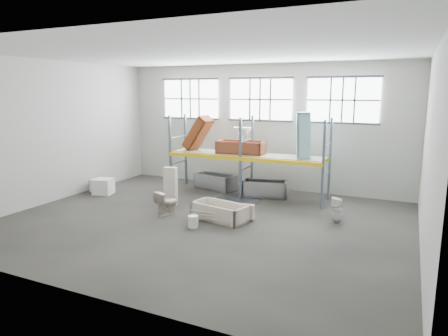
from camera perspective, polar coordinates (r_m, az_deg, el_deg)
The scene contains 34 objects.
floor at distance 12.43m, azimuth -2.95°, elevation -7.76°, with size 12.00×10.00×0.10m, color #46423C.
ceiling at distance 11.84m, azimuth -3.20°, elevation 16.34°, with size 12.00×10.00×0.10m, color silver.
wall_back at distance 16.47m, azimuth 5.25°, elevation 5.87°, with size 12.00×0.10×5.00m, color #B1B0A5.
wall_front at distance 7.83m, azimuth -20.70°, elevation -0.24°, with size 12.00×0.10×5.00m, color #ACAA9F.
wall_left at distance 15.64m, azimuth -23.11°, elevation 4.79°, with size 0.10×10.00×5.00m, color #A8A69A.
wall_right at distance 10.50m, azimuth 27.51°, elevation 1.89°, with size 0.10×10.00×5.00m, color #B7B5AA.
window_left at distance 17.66m, azimuth -4.77°, elevation 9.78°, with size 2.60×0.04×1.60m, color white.
window_mid at distance 16.31m, azimuth 5.19°, elevation 9.69°, with size 2.60×0.04×1.60m, color white.
window_right at distance 15.52m, azimuth 16.51°, elevation 9.24°, with size 2.60×0.04×1.60m, color white.
rack_upright_la at distance 15.99m, azimuth -7.65°, elevation 2.06°, with size 0.08×0.08×3.00m, color slate.
rack_upright_lb at distance 17.00m, azimuth -5.48°, elevation 2.62°, with size 0.08×0.08×3.00m, color slate.
rack_upright_ma at distance 14.61m, azimuth 2.32°, elevation 1.32°, with size 0.08×0.08×3.00m, color slate.
rack_upright_mb at distance 15.71m, azimuth 4.01°, elevation 1.97°, with size 0.08×0.08×3.00m, color slate.
rack_upright_ra at distance 13.75m, azimuth 13.93°, elevation 0.41°, with size 0.08×0.08×3.00m, color slate.
rack_upright_rb at distance 14.91m, azimuth 14.84°, elevation 1.16°, with size 0.08×0.08×3.00m, color slate.
rack_beam_front at distance 14.61m, azimuth 2.32°, elevation 1.32°, with size 6.00×0.10×0.14m, color yellow.
rack_beam_back at distance 15.71m, azimuth 4.01°, elevation 1.97°, with size 6.00×0.10×0.14m, color yellow.
shelf_deck at distance 15.14m, azimuth 3.20°, elevation 1.96°, with size 5.90×1.10×0.03m, color gray.
wet_patch at distance 14.75m, azimuth 1.98°, elevation -4.55°, with size 1.80×1.80×0.00m, color black.
bathtub_beige at distance 12.46m, azimuth -0.55°, elevation -6.21°, with size 1.75×0.82×0.51m, color beige, non-canonical shape.
cistern_spare at distance 12.40m, azimuth 3.23°, elevation -6.22°, with size 0.47×0.22×0.44m, color beige.
sink_in_tub at distance 12.70m, azimuth 0.03°, elevation -6.35°, with size 0.43×0.43×0.15m, color beige.
toilet_beige at distance 13.11m, azimuth -8.15°, elevation -4.88°, with size 0.43×0.76×0.77m, color beige.
cistern_tall at distance 14.11m, azimuth -7.60°, elevation -2.56°, with size 0.43×0.28×1.33m, color beige.
toilet_white at distance 12.66m, azimuth 15.84°, elevation -5.74°, with size 0.35×0.36×0.78m, color white.
steel_tub_left at distance 16.31m, azimuth -1.18°, elevation -1.94°, with size 1.67×0.78×0.61m, color #B8BBBF, non-canonical shape.
steel_tub_right at distance 15.27m, azimuth 5.85°, elevation -2.91°, with size 1.64×0.76×0.60m, color #97989E, non-canonical shape.
rust_tub_flat at distance 15.24m, azimuth 2.42°, elevation 2.93°, with size 1.79×0.84×0.50m, color brown, non-canonical shape.
rust_tub_tilted at distance 15.89m, azimuth -3.70°, elevation 4.97°, with size 1.44×0.67×0.40m, color brown, non-canonical shape.
sink_on_shelf at distance 14.81m, azimuth 2.60°, elevation 3.77°, with size 0.66×0.51×0.58m, color white.
blue_tub_upright at distance 14.40m, azimuth 11.21°, elevation 4.58°, with size 1.62×0.76×0.46m, color #88BECB, non-canonical shape.
bucket at distance 11.83m, azimuth -4.40°, elevation -7.61°, with size 0.30×0.30×0.35m, color silver.
carton_near at distance 16.21m, azimuth -16.81°, elevation -2.52°, with size 0.70×0.60×0.60m, color white.
carton_far at distance 16.71m, azimuth -17.21°, elevation -2.33°, with size 0.59×0.59×0.49m, color silver.
Camera 1 is at (5.55, -10.40, 3.91)m, focal length 32.13 mm.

